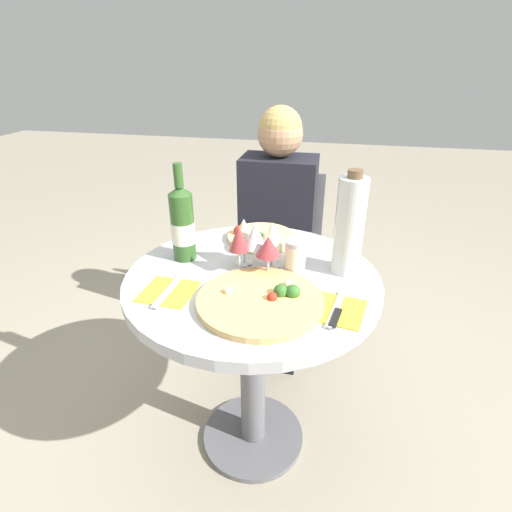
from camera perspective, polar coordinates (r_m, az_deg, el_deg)
The scene contains 16 objects.
ground_plane at distance 1.78m, azimuth -0.40°, elevation -24.45°, with size 12.00×12.00×0.00m, color #9E937F.
dining_table at distance 1.36m, azimuth -0.48°, elevation -8.82°, with size 0.81×0.81×0.76m.
chair_behind_diner at distance 2.13m, azimuth 3.26°, elevation -0.26°, with size 0.42×0.42×0.85m.
seated_diner at distance 1.94m, azimuth 2.70°, elevation 1.31°, with size 0.35×0.46×1.19m.
pizza_large at distance 1.13m, azimuth 0.82°, elevation -6.32°, with size 0.36×0.36×0.05m.
pizza_small_far at distance 1.50m, azimuth 0.56°, elevation 2.74°, with size 0.25×0.25×0.05m.
wine_bottle at distance 1.35m, azimuth -10.46°, elevation 4.53°, with size 0.08×0.08×0.33m.
tall_carafe at distance 1.26m, azimuth 13.19°, elevation 4.18°, with size 0.09×0.09×0.33m.
sugar_shaker at distance 1.27m, azimuth 5.60°, elevation -0.13°, with size 0.07×0.07×0.11m.
wine_glass_back_left at distance 1.29m, azimuth -1.75°, elevation 3.66°, with size 0.07×0.07×0.16m.
wine_glass_back_right at distance 1.27m, azimuth 2.29°, elevation 2.99°, with size 0.07×0.07×0.16m.
wine_glass_center at distance 1.25m, azimuth -0.04°, elevation 2.84°, with size 0.08×0.08×0.16m.
wine_glass_front_right at distance 1.22m, azimuth 1.76°, elevation 1.29°, with size 0.08×0.08×0.14m.
wine_glass_front_left at distance 1.23m, azimuth -2.46°, elevation 2.40°, with size 0.06×0.06×0.16m.
place_setting_left at distance 1.21m, azimuth -12.46°, elevation -5.02°, with size 0.16×0.19×0.01m.
place_setting_right at distance 1.13m, azimuth 11.34°, elevation -7.55°, with size 0.17×0.19×0.01m.
Camera 1 is at (0.24, -1.08, 1.39)m, focal length 28.00 mm.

